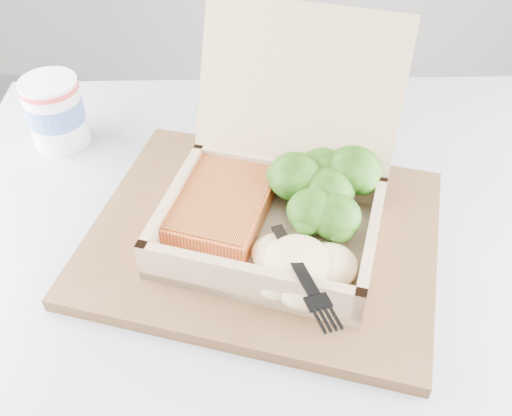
# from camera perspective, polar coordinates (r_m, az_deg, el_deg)

# --- Properties ---
(cafe_table) EXTENTS (0.83, 0.83, 0.70)m
(cafe_table) POSITION_cam_1_polar(r_m,az_deg,el_deg) (0.71, 1.73, -15.80)
(cafe_table) COLOR black
(cafe_table) RESTS_ON floor
(serving_tray) EXTENTS (0.38, 0.32, 0.01)m
(serving_tray) POSITION_cam_1_polar(r_m,az_deg,el_deg) (0.59, 0.76, -2.73)
(serving_tray) COLOR brown
(serving_tray) RESTS_ON cafe_table
(takeout_container) EXTENTS (0.24, 0.26, 0.19)m
(takeout_container) POSITION_cam_1_polar(r_m,az_deg,el_deg) (0.57, 2.33, 2.63)
(takeout_container) COLOR tan
(takeout_container) RESTS_ON serving_tray
(salmon_fillet) EXTENTS (0.12, 0.14, 0.03)m
(salmon_fillet) POSITION_cam_1_polar(r_m,az_deg,el_deg) (0.58, -3.77, 0.29)
(salmon_fillet) COLOR orange
(salmon_fillet) RESTS_ON takeout_container
(broccoli_pile) EXTENTS (0.13, 0.13, 0.05)m
(broccoli_pile) POSITION_cam_1_polar(r_m,az_deg,el_deg) (0.57, 7.18, 1.20)
(broccoli_pile) COLOR #387B1B
(broccoli_pile) RESTS_ON takeout_container
(mashed_potatoes) EXTENTS (0.10, 0.09, 0.04)m
(mashed_potatoes) POSITION_cam_1_polar(r_m,az_deg,el_deg) (0.52, 4.16, -5.50)
(mashed_potatoes) COLOR beige
(mashed_potatoes) RESTS_ON takeout_container
(plastic_fork) EXTENTS (0.07, 0.14, 0.02)m
(plastic_fork) POSITION_cam_1_polar(r_m,az_deg,el_deg) (0.51, 3.14, -3.61)
(plastic_fork) COLOR black
(plastic_fork) RESTS_ON mashed_potatoes
(paper_cup) EXTENTS (0.07, 0.07, 0.09)m
(paper_cup) POSITION_cam_1_polar(r_m,az_deg,el_deg) (0.74, -19.45, 9.19)
(paper_cup) COLOR silver
(paper_cup) RESTS_ON cafe_table
(receipt) EXTENTS (0.10, 0.15, 0.00)m
(receipt) POSITION_cam_1_polar(r_m,az_deg,el_deg) (0.75, 0.67, 8.30)
(receipt) COLOR white
(receipt) RESTS_ON cafe_table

